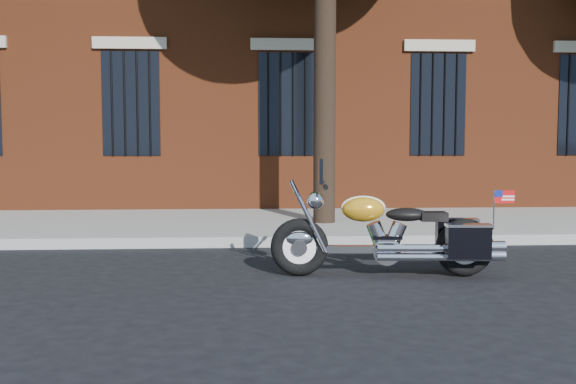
{
  "coord_description": "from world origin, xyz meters",
  "views": [
    {
      "loc": [
        -0.69,
        -7.52,
        1.46
      ],
      "look_at": [
        -0.21,
        0.8,
        0.81
      ],
      "focal_mm": 40.0,
      "sensor_mm": 36.0,
      "label": 1
    }
  ],
  "objects": [
    {
      "name": "motorcycle",
      "position": [
        0.85,
        -0.7,
        0.43
      ],
      "size": [
        2.52,
        0.81,
        1.28
      ],
      "rotation": [
        0.0,
        0.0,
        -0.07
      ],
      "color": "black",
      "rests_on": "ground"
    },
    {
      "name": "sidewalk",
      "position": [
        0.0,
        3.26,
        0.07
      ],
      "size": [
        40.0,
        3.6,
        0.15
      ],
      "primitive_type": "cube",
      "color": "gray",
      "rests_on": "ground"
    },
    {
      "name": "ground",
      "position": [
        0.0,
        0.0,
        0.0
      ],
      "size": [
        120.0,
        120.0,
        0.0
      ],
      "primitive_type": "plane",
      "color": "black",
      "rests_on": "ground"
    },
    {
      "name": "curb",
      "position": [
        0.0,
        1.38,
        0.07
      ],
      "size": [
        40.0,
        0.16,
        0.15
      ],
      "primitive_type": "cube",
      "color": "gray",
      "rests_on": "ground"
    }
  ]
}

